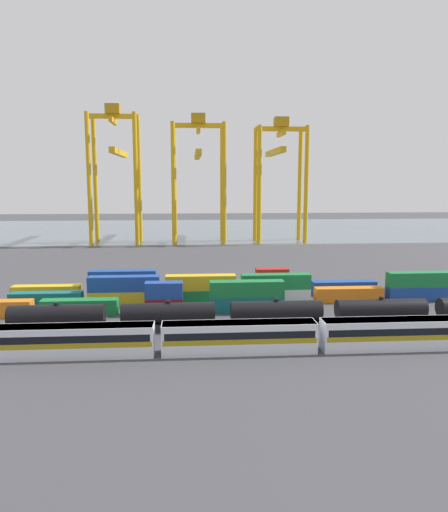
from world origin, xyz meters
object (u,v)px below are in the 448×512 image
Objects in this scene: shipping_container_17 at (123,291)px; gantry_crane_central at (198,165)px; shipping_container_14 at (420,293)px; gantry_crane_east at (279,166)px; passenger_train at (239,336)px; shipping_container_4 at (247,304)px; shipping_container_9 at (201,297)px; shipping_container_6 at (46,300)px; freight_tank_row at (276,314)px; gantry_crane_west at (116,162)px.

gantry_crane_central is at bearing 79.79° from shipping_container_17.
gantry_crane_east reaches higher than shipping_container_14.
shipping_container_4 is (3.20, 19.08, -0.84)m from passenger_train.
shipping_container_4 is at bearing 80.49° from passenger_train.
shipping_container_4 and shipping_container_14 have the same top height.
shipping_container_4 is 9.23m from shipping_container_9.
shipping_container_4 is 34.12m from shipping_container_6.
shipping_container_9 is 39.44m from shipping_container_14.
freight_tank_row is 6.28× the size of shipping_container_17.
gantry_crane_central reaches higher than shipping_container_17.
shipping_container_9 is 0.26× the size of gantry_crane_west.
shipping_container_14 is (28.80, 14.63, -0.77)m from freight_tank_row.
freight_tank_row is at bearing -70.25° from shipping_container_4.
shipping_container_6 is 0.28× the size of gantry_crane_east.
passenger_train reaches higher than shipping_container_17.
shipping_container_4 is 32.54m from shipping_container_14.
gantry_crane_west is at bearing 105.00° from passenger_train.
freight_tank_row is at bearing -153.07° from shipping_container_14.
passenger_train is at bearing -58.83° from shipping_container_17.
freight_tank_row is at bearing -100.52° from gantry_crane_east.
shipping_container_9 is (-7.38, 5.55, 0.00)m from shipping_container_4.
freight_tank_row is 32.31m from shipping_container_14.
shipping_container_17 is (-53.51, 5.55, 0.00)m from shipping_container_14.
gantry_crane_east is at bearing 95.58° from shipping_container_14.
shipping_container_4 and shipping_container_6 have the same top height.
shipping_container_14 is 103.44m from gantry_crane_central.
gantry_crane_west reaches higher than passenger_train.
passenger_train is 19.37m from shipping_container_4.
gantry_crane_west is 1.09× the size of gantry_crane_east.
passenger_train is 11.91m from freight_tank_row.
gantry_crane_east is (57.61, -0.23, -1.46)m from gantry_crane_west.
gantry_crane_east reaches higher than freight_tank_row.
shipping_container_14 is at bearing 0.00° from shipping_container_9.
gantry_crane_central is at bearing 94.78° from freight_tank_row.
gantry_crane_east is (23.08, 97.60, 25.29)m from shipping_container_4.
gantry_crane_east is at bearing 77.31° from passenger_train.
shipping_container_9 is at bearing 99.63° from passenger_train.
gantry_crane_central is (-5.73, 98.36, 25.62)m from shipping_container_4.
passenger_train reaches higher than shipping_container_14.
gantry_crane_west is (-27.15, 92.28, 26.75)m from shipping_container_9.
passenger_train is 35.28m from shipping_container_17.
shipping_container_4 is at bearing -86.67° from gantry_crane_central.
shipping_container_14 is at bearing 9.81° from shipping_container_4.
gantry_crane_west is (-0.86, 92.28, 26.75)m from shipping_container_6.
gantry_crane_central is at bearing 88.98° from shipping_container_9.
gantry_crane_east is at bearing 71.70° from shipping_container_9.
gantry_crane_west is 57.62m from gantry_crane_east.
gantry_crane_east is (44.53, 86.51, 25.29)m from shipping_container_17.
shipping_container_17 is 92.30m from gantry_crane_central.
shipping_container_17 is 0.26× the size of gantry_crane_west.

